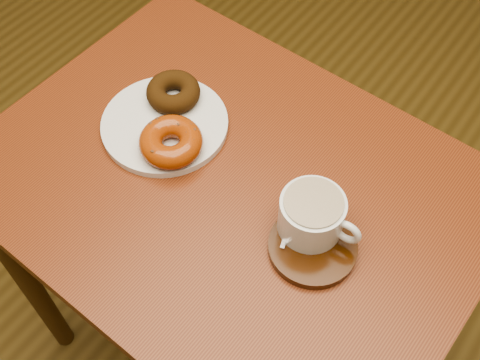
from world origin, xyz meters
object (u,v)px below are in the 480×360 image
Objects in this scene: cafe_table at (231,220)px; coffee_cup at (313,215)px; saucer at (313,247)px; donut_plate at (165,124)px.

coffee_cup is at bearing 0.70° from cafe_table.
saucer reaches higher than cafe_table.
cafe_table is 6.26× the size of saucer.
donut_plate is (-0.16, 0.03, 0.13)m from cafe_table.
donut_plate is 1.63× the size of saucer.
saucer is (0.34, -0.05, 0.00)m from donut_plate.
cafe_table is 0.24m from coffee_cup.
cafe_table is at bearing 171.14° from saucer.
saucer is at bearing -6.93° from cafe_table.
donut_plate is at bearing 173.13° from cafe_table.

